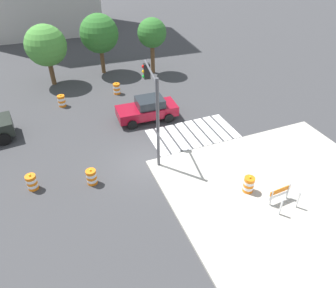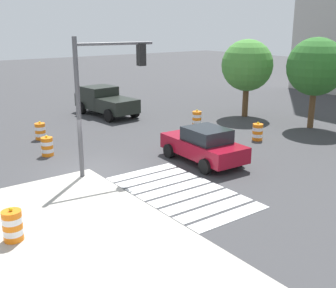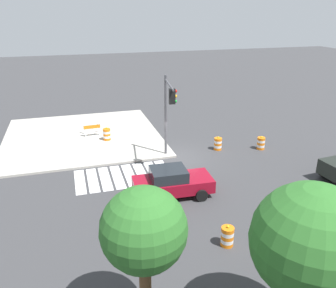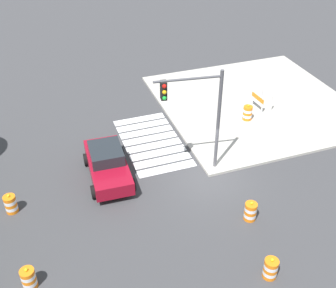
# 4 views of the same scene
# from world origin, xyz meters

# --- Properties ---
(ground_plane) EXTENTS (120.00, 120.00, 0.00)m
(ground_plane) POSITION_xyz_m (0.00, 0.00, 0.00)
(ground_plane) COLOR #38383A
(crosswalk_stripes) EXTENTS (5.85, 3.20, 0.02)m
(crosswalk_stripes) POSITION_xyz_m (4.00, 1.80, 0.01)
(crosswalk_stripes) COLOR silver
(crosswalk_stripes) RESTS_ON ground
(sports_car) EXTENTS (4.38, 2.29, 1.63)m
(sports_car) POSITION_xyz_m (1.82, 4.84, 0.81)
(sports_car) COLOR maroon
(sports_car) RESTS_ON ground
(pickup_truck) EXTENTS (5.31, 2.72, 1.92)m
(pickup_truck) POSITION_xyz_m (-9.98, 6.11, 0.97)
(pickup_truck) COLOR black
(pickup_truck) RESTS_ON ground
(traffic_barrel_near_corner) EXTENTS (0.56, 0.56, 1.02)m
(traffic_barrel_near_corner) POSITION_xyz_m (-3.33, -0.54, 0.45)
(traffic_barrel_near_corner) COLOR orange
(traffic_barrel_near_corner) RESTS_ON ground
(traffic_barrel_crosswalk_end) EXTENTS (0.56, 0.56, 1.02)m
(traffic_barrel_crosswalk_end) POSITION_xyz_m (-6.40, 0.25, 0.45)
(traffic_barrel_crosswalk_end) COLOR orange
(traffic_barrel_crosswalk_end) RESTS_ON ground
(traffic_barrel_median_near) EXTENTS (0.56, 0.56, 1.02)m
(traffic_barrel_median_near) POSITION_xyz_m (-3.75, 9.17, 0.45)
(traffic_barrel_median_near) COLOR orange
(traffic_barrel_median_near) RESTS_ON ground
(traffic_barrel_median_far) EXTENTS (0.56, 0.56, 1.02)m
(traffic_barrel_median_far) POSITION_xyz_m (0.77, 9.65, 0.45)
(traffic_barrel_median_far) COLOR orange
(traffic_barrel_median_far) RESTS_ON ground
(traffic_barrel_on_sidewalk) EXTENTS (0.56, 0.56, 1.02)m
(traffic_barrel_on_sidewalk) POSITION_xyz_m (4.23, -4.45, 0.60)
(traffic_barrel_on_sidewalk) COLOR orange
(traffic_barrel_on_sidewalk) RESTS_ON sidewalk_corner
(traffic_light_pole) EXTENTS (0.67, 3.27, 5.50)m
(traffic_light_pole) POSITION_xyz_m (0.75, 0.53, 3.91)
(traffic_light_pole) COLOR #4C4C51
(traffic_light_pole) RESTS_ON sidewalk_corner
(street_tree_streetside_near) EXTENTS (3.40, 3.40, 5.37)m
(street_tree_streetside_near) POSITION_xyz_m (0.73, 14.42, 3.65)
(street_tree_streetside_near) COLOR brown
(street_tree_streetside_near) RESTS_ON ground
(street_tree_streetside_far) EXTENTS (3.40, 3.40, 5.14)m
(street_tree_streetside_far) POSITION_xyz_m (-3.91, 13.61, 3.42)
(street_tree_streetside_far) COLOR brown
(street_tree_streetside_far) RESTS_ON ground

